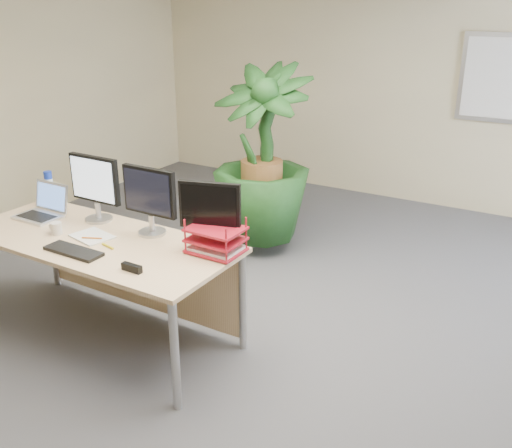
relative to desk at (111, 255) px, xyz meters
The scene contains 16 objects.
floor 1.12m from the desk, ahead, with size 8.00×8.00×0.00m, color #404045.
back_wall 4.26m from the desk, 77.17° to the left, with size 7.00×0.04×2.70m, color beige.
desk is the anchor object (origin of this frame).
floor_plant 1.86m from the desk, 83.69° to the left, with size 0.84×0.84×1.50m, color #143915.
monitor_left 0.54m from the desk, 147.78° to the left, with size 0.45×0.20×0.50m.
monitor_right 0.55m from the desk, 29.75° to the left, with size 0.44×0.20×0.49m.
monitor_dark 0.91m from the desk, 11.68° to the left, with size 0.41×0.19×0.46m.
laptop 0.72m from the desk, behind, with size 0.34×0.30×0.24m.
keyboard 0.41m from the desk, 83.53° to the right, with size 0.43×0.14×0.02m, color black.
coffee_mug 0.42m from the desk, 148.20° to the right, with size 0.11×0.08×0.09m.
spiral_notebook 0.21m from the desk, 113.88° to the right, with size 0.28×0.21×0.01m, color silver.
orange_pen 0.24m from the desk, 93.19° to the right, with size 0.01×0.01×0.14m, color orange.
yellow_highlighter 0.31m from the desk, 46.72° to the right, with size 0.02×0.02×0.12m, color yellow.
water_bottle 0.94m from the desk, 164.62° to the left, with size 0.07×0.07×0.27m.
letter_tray 0.89m from the desk, ahead, with size 0.36×0.27×0.17m.
stapler 0.70m from the desk, 33.90° to the right, with size 0.14×0.04×0.05m, color black.
Camera 1 is at (1.89, -2.80, 2.34)m, focal length 40.00 mm.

